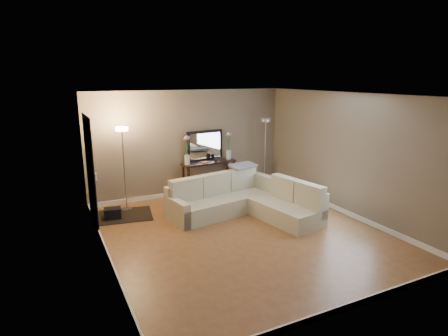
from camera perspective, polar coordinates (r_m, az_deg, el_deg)
name	(u,v)px	position (r m, az deg, el deg)	size (l,w,h in m)	color
floor	(242,233)	(7.28, 2.81, -9.84)	(5.00, 5.50, 0.01)	#8F5C34
ceiling	(244,94)	(6.68, 3.08, 11.13)	(5.00, 5.50, 0.01)	white
wall_back	(189,143)	(9.32, -5.32, 3.78)	(5.00, 0.02, 2.60)	#786D5C
wall_front	(356,216)	(4.75, 19.41, -6.88)	(5.00, 0.02, 2.60)	#786D5C
wall_left	(101,184)	(6.09, -18.20, -2.27)	(0.02, 5.50, 2.60)	#786D5C
wall_right	(347,155)	(8.35, 18.19, 1.97)	(0.02, 5.50, 2.60)	#786D5C
baseboard_back	(191,192)	(9.60, -5.10, -3.61)	(5.00, 0.03, 0.10)	white
baseboard_front	(346,307)	(5.32, 18.07, -19.50)	(5.00, 0.03, 0.10)	white
baseboard_left	(109,257)	(6.54, -17.14, -12.83)	(0.03, 5.50, 0.10)	white
baseboard_right	(341,210)	(8.66, 17.45, -6.16)	(0.03, 5.50, 0.10)	white
doorway	(90,171)	(7.78, -19.70, -0.50)	(0.02, 1.20, 2.20)	black
switch_plate	(96,177)	(6.94, -18.92, -1.26)	(0.02, 0.08, 0.12)	white
sectional_sofa	(244,200)	(8.09, 3.04, -4.96)	(2.77, 2.42, 0.85)	beige
throw_blanket	(243,165)	(8.63, 2.92, 0.40)	(0.61, 0.35, 0.05)	gray
console_table	(206,177)	(9.33, -2.76, -1.32)	(1.41, 0.50, 0.85)	black
leaning_mirror	(205,146)	(9.36, -2.92, 3.40)	(0.98, 0.13, 0.77)	black
table_decor	(209,161)	(9.25, -2.26, 1.01)	(0.59, 0.15, 0.14)	#BF6821
flower_vase_left	(187,153)	(8.96, -5.66, 2.33)	(0.16, 0.14, 0.73)	silver
flower_vase_right	(229,148)	(9.52, 0.71, 3.07)	(0.16, 0.14, 0.73)	silver
floor_lamp_lit	(123,152)	(8.37, -15.11, 2.32)	(0.30, 0.30, 1.86)	silver
floor_lamp_unlit	(265,140)	(9.67, 6.30, 4.27)	(0.30, 0.30, 1.88)	silver
charcoal_rug	(123,215)	(8.38, -15.17, -7.00)	(1.22, 0.91, 0.02)	black
black_bag	(113,213)	(8.25, -16.60, -6.63)	(0.34, 0.24, 0.22)	black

